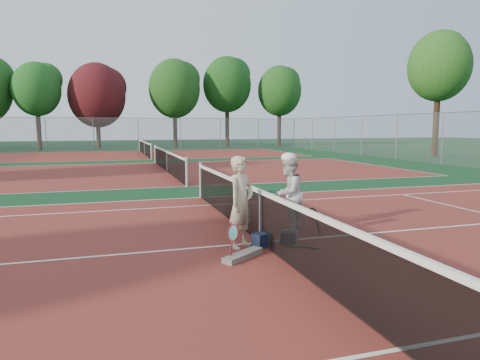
% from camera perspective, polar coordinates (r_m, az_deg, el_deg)
% --- Properties ---
extents(ground, '(130.00, 130.00, 0.00)m').
position_cam_1_polar(ground, '(8.25, 2.73, -8.36)').
color(ground, '#0E3319').
rests_on(ground, ground).
extents(court_main, '(23.77, 10.97, 0.01)m').
position_cam_1_polar(court_main, '(8.25, 2.73, -8.34)').
color(court_main, maroon).
rests_on(court_main, ground).
extents(court_far_a, '(23.77, 10.97, 0.01)m').
position_cam_1_polar(court_far_a, '(21.26, -9.68, 1.10)').
color(court_far_a, maroon).
rests_on(court_far_a, ground).
extents(court_far_b, '(23.77, 10.97, 0.01)m').
position_cam_1_polar(court_far_b, '(34.65, -12.59, 3.33)').
color(court_far_b, maroon).
rests_on(court_far_b, ground).
extents(net_main, '(0.10, 10.98, 1.02)m').
position_cam_1_polar(net_main, '(8.13, 2.75, -4.89)').
color(net_main, black).
rests_on(net_main, ground).
extents(net_far_a, '(0.10, 10.98, 1.02)m').
position_cam_1_polar(net_far_a, '(21.22, -9.71, 2.46)').
color(net_far_a, black).
rests_on(net_far_a, ground).
extents(net_far_b, '(0.10, 10.98, 1.02)m').
position_cam_1_polar(net_far_b, '(34.62, -12.61, 4.17)').
color(net_far_b, black).
rests_on(net_far_b, ground).
extents(fence_back, '(32.00, 0.06, 3.00)m').
position_cam_1_polar(fence_back, '(41.57, -13.42, 5.98)').
color(fence_back, slate).
rests_on(fence_back, ground).
extents(player_a, '(0.73, 0.69, 1.68)m').
position_cam_1_polar(player_a, '(7.77, 0.14, -2.97)').
color(player_a, '#B6AC8D').
rests_on(player_a, ground).
extents(player_b, '(0.99, 0.96, 1.60)m').
position_cam_1_polar(player_b, '(9.06, 6.46, -1.81)').
color(player_b, silver).
rests_on(player_b, ground).
extents(racket_red, '(0.26, 0.30, 0.60)m').
position_cam_1_polar(racket_red, '(7.13, -0.93, -8.35)').
color(racket_red, maroon).
rests_on(racket_red, ground).
extents(racket_black_held, '(0.28, 0.31, 0.57)m').
position_cam_1_polar(racket_black_held, '(8.80, 9.87, -5.54)').
color(racket_black_held, black).
rests_on(racket_black_held, ground).
extents(racket_spare, '(0.60, 0.63, 0.03)m').
position_cam_1_polar(racket_spare, '(8.06, 7.24, -8.66)').
color(racket_spare, black).
rests_on(racket_spare, ground).
extents(sports_bag_navy, '(0.40, 0.35, 0.26)m').
position_cam_1_polar(sports_bag_navy, '(7.93, 2.93, -8.00)').
color(sports_bag_navy, '#111A33').
rests_on(sports_bag_navy, ground).
extents(sports_bag_purple, '(0.32, 0.33, 0.22)m').
position_cam_1_polar(sports_bag_purple, '(8.16, 6.57, -7.76)').
color(sports_bag_purple, black).
rests_on(sports_bag_purple, ground).
extents(net_cover_canvas, '(0.85, 0.70, 0.10)m').
position_cam_1_polar(net_cover_canvas, '(7.31, 0.42, -10.02)').
color(net_cover_canvas, slate).
rests_on(net_cover_canvas, ground).
extents(water_bottle, '(0.09, 0.09, 0.30)m').
position_cam_1_polar(water_bottle, '(8.12, 7.46, -7.57)').
color(water_bottle, '#C9DEFF').
rests_on(water_bottle, ground).
extents(tree_back_1, '(4.38, 4.38, 8.19)m').
position_cam_1_polar(tree_back_1, '(44.99, -25.50, 10.84)').
color(tree_back_1, '#382314').
rests_on(tree_back_1, ground).
extents(tree_back_maroon, '(5.54, 5.54, 8.45)m').
position_cam_1_polar(tree_back_maroon, '(45.31, -18.54, 10.64)').
color(tree_back_maroon, '#382314').
rests_on(tree_back_maroon, ground).
extents(tree_back_3, '(5.29, 5.29, 9.14)m').
position_cam_1_polar(tree_back_3, '(45.73, -8.73, 11.92)').
color(tree_back_3, '#382314').
rests_on(tree_back_3, ground).
extents(tree_back_4, '(5.24, 5.24, 9.76)m').
position_cam_1_polar(tree_back_4, '(47.71, -1.74, 12.58)').
color(tree_back_4, '#382314').
rests_on(tree_back_4, ground).
extents(tree_back_5, '(4.81, 4.81, 8.88)m').
position_cam_1_polar(tree_back_5, '(48.45, 5.30, 11.71)').
color(tree_back_5, '#382314').
rests_on(tree_back_5, ground).
extents(tree_right_1, '(4.42, 4.42, 9.12)m').
position_cam_1_polar(tree_right_1, '(35.27, 25.02, 13.53)').
color(tree_right_1, '#382314').
rests_on(tree_right_1, ground).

